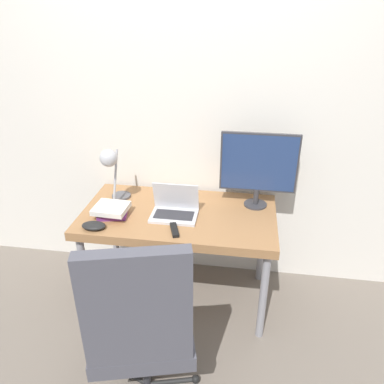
# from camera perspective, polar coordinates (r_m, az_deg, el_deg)

# --- Properties ---
(ground_plane) EXTENTS (12.00, 12.00, 0.00)m
(ground_plane) POSITION_cam_1_polar(r_m,az_deg,el_deg) (2.72, -3.23, -20.40)
(ground_plane) COLOR #70665B
(wall_back) EXTENTS (8.00, 0.05, 2.60)m
(wall_back) POSITION_cam_1_polar(r_m,az_deg,el_deg) (2.70, -0.59, 11.90)
(wall_back) COLOR silver
(wall_back) RESTS_ON ground_plane
(desk) EXTENTS (1.31, 0.71, 0.73)m
(desk) POSITION_cam_1_polar(r_m,az_deg,el_deg) (2.57, -2.02, -4.46)
(desk) COLOR #996B42
(desk) RESTS_ON ground_plane
(laptop) EXTENTS (0.30, 0.21, 0.22)m
(laptop) POSITION_cam_1_polar(r_m,az_deg,el_deg) (2.48, -2.67, -2.66)
(laptop) COLOR silver
(laptop) RESTS_ON desk
(monitor) EXTENTS (0.51, 0.16, 0.52)m
(monitor) POSITION_cam_1_polar(r_m,az_deg,el_deg) (2.53, 10.12, 3.96)
(monitor) COLOR #333338
(monitor) RESTS_ON desk
(desk_lamp) EXTENTS (0.14, 0.29, 0.43)m
(desk_lamp) POSITION_cam_1_polar(r_m,az_deg,el_deg) (2.54, -12.23, 3.99)
(desk_lamp) COLOR #4C4C51
(desk_lamp) RESTS_ON desk
(office_chair) EXTENTS (0.62, 0.62, 1.11)m
(office_chair) POSITION_cam_1_polar(r_m,az_deg,el_deg) (1.95, -7.76, -19.33)
(office_chair) COLOR black
(office_chair) RESTS_ON ground_plane
(book_stack) EXTENTS (0.22, 0.21, 0.08)m
(book_stack) POSITION_cam_1_polar(r_m,az_deg,el_deg) (2.53, -12.21, -2.73)
(book_stack) COLOR #753384
(book_stack) RESTS_ON desk
(tv_remote) EXTENTS (0.09, 0.16, 0.02)m
(tv_remote) POSITION_cam_1_polar(r_m,az_deg,el_deg) (2.33, -2.70, -5.78)
(tv_remote) COLOR black
(tv_remote) RESTS_ON desk
(game_controller) EXTENTS (0.15, 0.10, 0.04)m
(game_controller) POSITION_cam_1_polar(r_m,az_deg,el_deg) (2.43, -14.76, -4.98)
(game_controller) COLOR black
(game_controller) RESTS_ON desk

